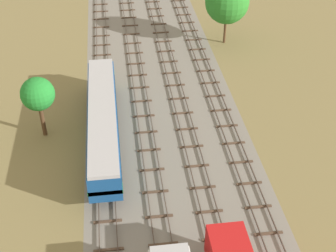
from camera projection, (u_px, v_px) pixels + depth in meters
ground_plane at (154, 73)px, 59.81m from camera, size 480.00×480.00×0.00m
ballast_bed at (154, 73)px, 59.81m from camera, size 17.03×176.00×0.01m
track_far_left at (103, 71)px, 59.86m from camera, size 2.40×126.00×0.29m
track_left at (137, 69)px, 60.31m from camera, size 2.40×126.00×0.29m
track_centre_left at (170, 67)px, 60.75m from camera, size 2.40×126.00×0.29m
track_centre at (203, 65)px, 61.20m from camera, size 2.40×126.00×0.29m
diesel_railcar_far_left_mid at (103, 120)px, 46.97m from camera, size 2.96×20.50×3.80m
lineside_tree_0 at (227, 2)px, 63.15m from camera, size 5.97×5.97×8.99m
lineside_tree_1 at (38, 94)px, 46.40m from camera, size 3.41×3.41×6.73m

